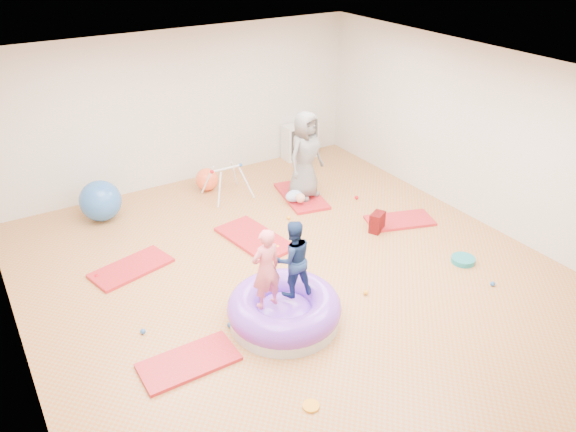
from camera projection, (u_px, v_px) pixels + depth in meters
room at (300, 191)px, 7.14m from camera, size 7.01×8.01×2.81m
gym_mat_front_left at (189, 362)px, 6.37m from camera, size 1.10×0.55×0.05m
gym_mat_mid_left at (131, 268)px, 8.06m from camera, size 1.23×0.82×0.05m
gym_mat_center_back at (255, 238)px, 8.78m from camera, size 0.85×1.40×0.05m
gym_mat_right at (400, 221)px, 9.30m from camera, size 1.21×0.87×0.05m
gym_mat_rear_right at (301, 196)px, 10.10m from camera, size 0.87×1.36×0.05m
inflatable_cushion at (284, 310)px, 6.97m from camera, size 1.42×1.42×0.45m
child_pink at (266, 265)px, 6.48m from camera, size 0.39×0.27×1.05m
child_navy at (293, 255)px, 6.70m from camera, size 0.55×0.46×1.01m
adult_caregiver at (305, 155)px, 9.68m from camera, size 0.87×0.69×1.56m
infant at (296, 196)px, 9.79m from camera, size 0.36×0.37×0.21m
ball_pit_balls at (286, 266)px, 8.10m from camera, size 4.70×3.16×0.07m
exercise_ball_blue at (100, 201)px, 9.23m from camera, size 0.68×0.68×0.68m
exercise_ball_orange at (207, 179)px, 10.29m from camera, size 0.42×0.42×0.42m
infant_play_gym at (227, 177)px, 9.95m from camera, size 0.75×0.71×0.57m
cube_shelf at (300, 141)px, 11.60m from camera, size 0.72×0.36×0.72m
balance_disc at (463, 260)px, 8.22m from camera, size 0.34×0.34×0.08m
backpack at (377, 222)px, 8.97m from camera, size 0.33×0.28×0.32m
yellow_toy at (311, 406)px, 5.82m from camera, size 0.18×0.18×0.03m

